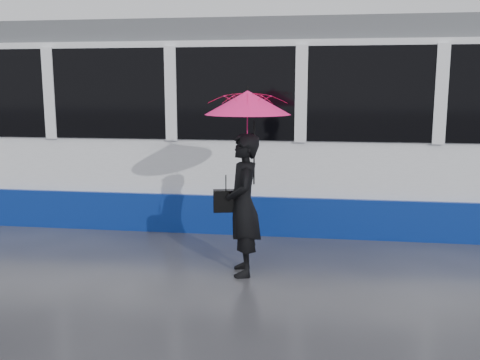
# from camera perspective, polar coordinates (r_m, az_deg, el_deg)

# --- Properties ---
(ground) EXTENTS (90.00, 90.00, 0.00)m
(ground) POSITION_cam_1_polar(r_m,az_deg,el_deg) (7.55, -9.41, -8.02)
(ground) COLOR #29282D
(ground) RESTS_ON ground
(rails) EXTENTS (34.00, 1.51, 0.02)m
(rails) POSITION_cam_1_polar(r_m,az_deg,el_deg) (9.87, -5.03, -3.59)
(rails) COLOR #3F3D38
(rails) RESTS_ON ground
(tram) EXTENTS (26.00, 2.56, 3.35)m
(tram) POSITION_cam_1_polar(r_m,az_deg,el_deg) (10.99, -23.46, 5.60)
(tram) COLOR white
(tram) RESTS_ON ground
(woman) EXTENTS (0.55, 0.71, 1.75)m
(woman) POSITION_cam_1_polar(r_m,az_deg,el_deg) (6.56, 0.36, -2.68)
(woman) COLOR black
(woman) RESTS_ON ground
(umbrella) EXTENTS (1.23, 1.23, 1.18)m
(umbrella) POSITION_cam_1_polar(r_m,az_deg,el_deg) (6.40, 0.82, 6.47)
(umbrella) COLOR #F9158D
(umbrella) RESTS_ON ground
(handbag) EXTENTS (0.33, 0.20, 0.45)m
(handbag) POSITION_cam_1_polar(r_m,az_deg,el_deg) (6.60, -1.51, -2.23)
(handbag) COLOR black
(handbag) RESTS_ON ground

